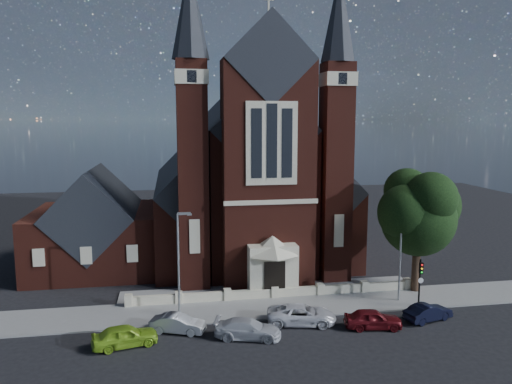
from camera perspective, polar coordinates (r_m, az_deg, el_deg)
ground at (r=51.07m, az=0.13°, el=-8.77°), size 120.00×120.00×0.00m
pavement_strip at (r=41.33m, az=2.71°, el=-12.97°), size 60.00×5.00×0.12m
forecourt_paving at (r=45.00m, az=1.59°, el=-11.16°), size 26.00×3.00×0.14m
forecourt_wall at (r=43.16m, az=2.12°, el=-12.03°), size 24.00×0.40×0.90m
church at (r=57.07m, az=-1.24°, el=1.45°), size 20.01×34.90×29.20m
parish_hall at (r=52.80m, az=-17.87°, el=-4.11°), size 12.00×12.20×10.24m
street_tree at (r=44.85m, az=18.36°, el=-2.44°), size 6.40×6.60×10.70m
street_lamp_left at (r=38.52m, az=-8.74°, el=-7.45°), size 1.16×0.22×8.09m
street_lamp_right at (r=42.74m, az=16.31°, el=-6.11°), size 1.16×0.22×8.09m
traffic_signal at (r=42.34m, az=18.26°, el=-9.17°), size 0.28×0.42×4.00m
car_lime_van at (r=35.57m, az=-14.75°, el=-15.61°), size 4.60×2.67×1.47m
car_silver_a at (r=36.95m, az=-8.94°, el=-14.65°), size 4.14×2.55×1.29m
car_silver_b at (r=35.67m, az=-0.93°, el=-15.37°), size 4.94×3.02×1.34m
car_white_suv at (r=38.06m, az=5.24°, el=-13.77°), size 5.46×3.32×1.42m
car_dark_red at (r=38.12m, az=13.22°, el=-13.94°), size 4.34×2.29×1.41m
car_navy at (r=40.60m, az=19.06°, el=-12.87°), size 4.11×2.41×1.28m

